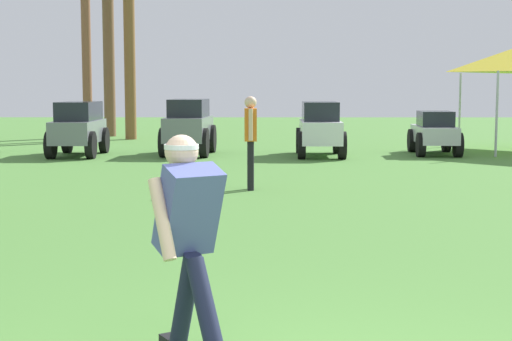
# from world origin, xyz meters

# --- Properties ---
(frisbee_thrower) EXTENTS (0.57, 1.07, 1.43)m
(frisbee_thrower) POSITION_xyz_m (-0.54, 1.06, 0.80)
(frisbee_thrower) COLOR #191E38
(frisbee_thrower) RESTS_ON ground_plane
(frisbee_in_flight) EXTENTS (0.38, 0.38, 0.06)m
(frisbee_in_flight) POSITION_xyz_m (-0.65, 1.61, 0.73)
(frisbee_in_flight) COLOR white
(teammate_near_sideline) EXTENTS (0.21, 0.49, 1.56)m
(teammate_near_sideline) POSITION_xyz_m (-0.27, 9.32, 0.94)
(teammate_near_sideline) COLOR black
(teammate_near_sideline) RESTS_ON ground_plane
(parked_car_slot_b) EXTENTS (1.16, 2.41, 1.34)m
(parked_car_slot_b) POSITION_xyz_m (-4.63, 15.80, 0.72)
(parked_car_slot_b) COLOR slate
(parked_car_slot_b) RESTS_ON ground_plane
(parked_car_slot_c) EXTENTS (1.29, 2.40, 1.40)m
(parked_car_slot_c) POSITION_xyz_m (-1.91, 16.05, 0.74)
(parked_car_slot_c) COLOR slate
(parked_car_slot_c) RESTS_ON ground_plane
(parked_car_slot_d) EXTENTS (1.19, 2.42, 1.34)m
(parked_car_slot_d) POSITION_xyz_m (1.38, 15.75, 0.72)
(parked_car_slot_d) COLOR silver
(parked_car_slot_d) RESTS_ON ground_plane
(parked_car_slot_e) EXTENTS (1.19, 2.24, 1.10)m
(parked_car_slot_e) POSITION_xyz_m (4.31, 16.17, 0.56)
(parked_car_slot_e) COLOR #B7BABF
(parked_car_slot_e) RESTS_ON ground_plane
(palm_tree_left_of_centre) EXTENTS (3.75, 2.89, 7.05)m
(palm_tree_left_of_centre) POSITION_xyz_m (-5.29, 23.41, 4.00)
(palm_tree_left_of_centre) COLOR brown
(palm_tree_left_of_centre) RESTS_ON ground_plane
(palm_tree_right_of_centre) EXTENTS (3.69, 3.51, 7.30)m
(palm_tree_right_of_centre) POSITION_xyz_m (-4.33, 21.84, 4.16)
(palm_tree_right_of_centre) COLOR brown
(palm_tree_right_of_centre) RESTS_ON ground_plane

